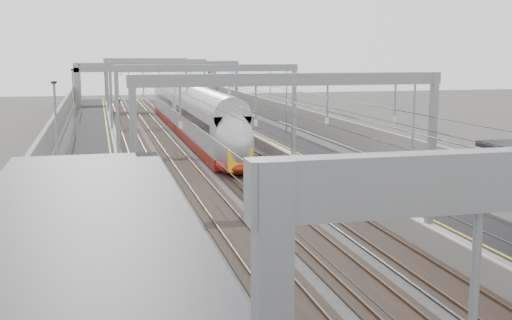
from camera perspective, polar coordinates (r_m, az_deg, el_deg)
platform_left at (r=48.28m, az=-14.19°, el=-0.21°), size 4.00×120.00×1.00m
platform_right at (r=50.73m, az=4.18°, el=0.52°), size 4.00×120.00×1.00m
tracks at (r=48.94m, az=-4.76°, el=-0.35°), size 11.40×140.00×0.20m
overhead_line at (r=54.82m, az=-5.96°, el=7.09°), size 13.00×140.00×6.60m
overbridge at (r=102.95m, az=-9.73°, el=7.65°), size 22.00×2.20×6.90m
wall_left at (r=48.25m, az=-18.04°, el=0.93°), size 0.30×120.00×3.20m
wall_right at (r=51.64m, az=7.58°, el=1.85°), size 0.30×120.00×3.20m
train at (r=65.06m, az=-5.80°, el=3.90°), size 2.72×49.54×4.30m
signal_green at (r=75.71m, az=-12.07°, el=4.76°), size 0.32×0.32×3.48m
signal_red_near at (r=70.78m, az=-5.08°, el=4.61°), size 0.32×0.32×3.48m
signal_red_far at (r=80.03m, az=-4.52°, el=5.18°), size 0.32×0.32×3.48m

